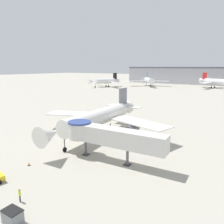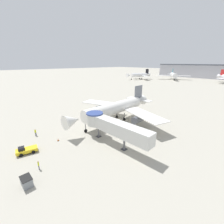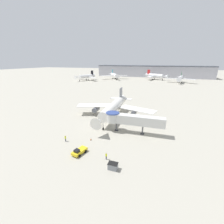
# 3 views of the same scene
# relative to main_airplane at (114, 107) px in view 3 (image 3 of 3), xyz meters

# --- Properties ---
(ground_plane) EXTENTS (800.00, 800.00, 0.00)m
(ground_plane) POSITION_rel_main_airplane_xyz_m (-2.56, -0.23, -4.21)
(ground_plane) COLOR #A8A393
(main_airplane) EXTENTS (32.87, 32.04, 9.96)m
(main_airplane) POSITION_rel_main_airplane_xyz_m (0.00, 0.00, 0.00)
(main_airplane) COLOR white
(main_airplane) RESTS_ON ground_plane
(jet_bridge) EXTENTS (18.01, 4.34, 6.04)m
(jet_bridge) POSITION_rel_main_airplane_xyz_m (9.20, -10.38, 0.16)
(jet_bridge) COLOR silver
(jet_bridge) RESTS_ON ground_plane
(pushback_tug_yellow) EXTENTS (2.65, 4.21, 1.57)m
(pushback_tug_yellow) POSITION_rel_main_airplane_xyz_m (0.61, -25.95, -3.50)
(pushback_tug_yellow) COLOR yellow
(pushback_tug_yellow) RESTS_ON ground_plane
(service_container_gray) EXTENTS (2.07, 1.48, 1.43)m
(service_container_gray) POSITION_rel_main_airplane_xyz_m (10.07, -28.18, -3.49)
(service_container_gray) COLOR gray
(service_container_gray) RESTS_ON ground_plane
(traffic_cone_near_nose) EXTENTS (0.40, 0.40, 0.67)m
(traffic_cone_near_nose) POSITION_rel_main_airplane_xyz_m (0.08, -19.07, -3.89)
(traffic_cone_near_nose) COLOR black
(traffic_cone_near_nose) RESTS_ON ground_plane
(traffic_cone_starboard_wing) EXTENTS (0.41, 0.41, 0.68)m
(traffic_cone_starboard_wing) POSITION_rel_main_airplane_xyz_m (12.87, -1.45, -3.88)
(traffic_cone_starboard_wing) COLOR black
(traffic_cone_starboard_wing) RESTS_ON ground_plane
(traffic_cone_apron_front) EXTENTS (0.50, 0.50, 0.82)m
(traffic_cone_apron_front) POSITION_rel_main_airplane_xyz_m (-0.23, -24.78, -3.81)
(traffic_cone_apron_front) COLOR black
(traffic_cone_apron_front) RESTS_ON ground_plane
(ground_crew_marshaller) EXTENTS (0.34, 0.40, 1.81)m
(ground_crew_marshaller) POSITION_rel_main_airplane_xyz_m (-6.19, -22.17, -3.16)
(ground_crew_marshaller) COLOR #1E2338
(ground_crew_marshaller) RESTS_ON ground_plane
(ground_crew_wing_walker) EXTENTS (0.37, 0.28, 1.70)m
(ground_crew_wing_walker) POSITION_rel_main_airplane_xyz_m (7.54, -25.66, -3.23)
(ground_crew_wing_walker) COLOR #1E2338
(ground_crew_wing_walker) RESTS_ON ground_plane
(background_jet_black_tail) EXTENTS (27.97, 27.48, 10.76)m
(background_jet_black_tail) POSITION_rel_main_airplane_xyz_m (-70.56, 101.97, 0.51)
(background_jet_black_tail) COLOR white
(background_jet_black_tail) RESTS_ON ground_plane
(background_jet_teal_tail) EXTENTS (30.12, 28.24, 11.06)m
(background_jet_teal_tail) POSITION_rel_main_airplane_xyz_m (-44.60, 126.19, 0.63)
(background_jet_teal_tail) COLOR white
(background_jet_teal_tail) RESTS_ON ground_plane
(background_jet_green_tail) EXTENTS (29.20, 26.77, 10.85)m
(background_jet_green_tail) POSITION_rel_main_airplane_xyz_m (29.70, 116.84, 0.55)
(background_jet_green_tail) COLOR silver
(background_jet_green_tail) RESTS_ON ground_plane
(background_jet_red_tail) EXTENTS (27.52, 28.48, 11.32)m
(background_jet_red_tail) POSITION_rel_main_airplane_xyz_m (3.30, 137.28, 0.74)
(background_jet_red_tail) COLOR silver
(background_jet_red_tail) RESTS_ON ground_plane
(terminal_building) EXTENTS (154.72, 26.60, 15.48)m
(terminal_building) POSITION_rel_main_airplane_xyz_m (-5.34, 174.77, 3.54)
(terminal_building) COLOR #A8A8B2
(terminal_building) RESTS_ON ground_plane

